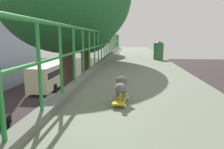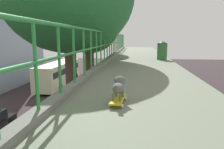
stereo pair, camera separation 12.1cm
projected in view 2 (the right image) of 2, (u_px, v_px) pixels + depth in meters
The scene contains 6 objects.
car_silver_seventh at pixel (60, 105), 16.88m from camera, with size 1.88×4.49×1.45m.
city_bus at pixel (59, 73), 26.44m from camera, with size 2.54×10.34×3.00m.
roadside_tree_far at pixel (89, 26), 11.92m from camera, with size 3.62×3.62×8.74m.
toy_skateboard at pixel (118, 99), 3.02m from camera, with size 0.24×0.57×0.08m.
small_dog at pixel (119, 85), 3.01m from camera, with size 0.20×0.43×0.31m.
litter_bin at pixel (162, 50), 8.80m from camera, with size 0.43×0.43×0.80m.
Camera 2 is at (0.91, -0.39, 6.22)m, focal length 33.04 mm.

